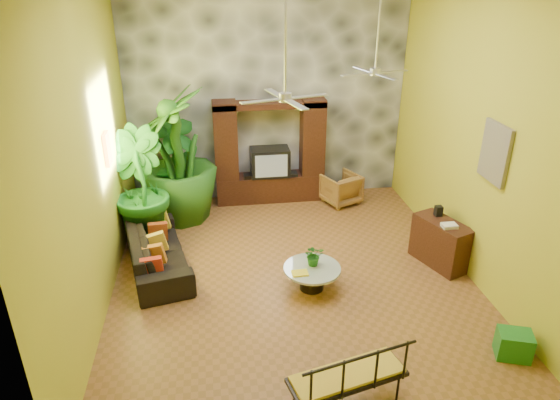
{
  "coord_description": "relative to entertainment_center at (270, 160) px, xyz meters",
  "views": [
    {
      "loc": [
        -1.23,
        -7.14,
        4.84
      ],
      "look_at": [
        -0.19,
        0.2,
        1.35
      ],
      "focal_mm": 32.0,
      "sensor_mm": 36.0,
      "label": 1
    }
  ],
  "objects": [
    {
      "name": "ground",
      "position": [
        0.0,
        -3.14,
        -0.97
      ],
      "size": [
        7.0,
        7.0,
        0.0
      ],
      "primitive_type": "plane",
      "color": "brown",
      "rests_on": "ground"
    },
    {
      "name": "back_wall",
      "position": [
        0.0,
        0.36,
        1.53
      ],
      "size": [
        6.0,
        0.02,
        5.0
      ],
      "primitive_type": "cube",
      "color": "gold",
      "rests_on": "ground"
    },
    {
      "name": "left_wall",
      "position": [
        -3.0,
        -3.14,
        1.53
      ],
      "size": [
        0.02,
        7.0,
        5.0
      ],
      "primitive_type": "cube",
      "color": "gold",
      "rests_on": "ground"
    },
    {
      "name": "right_wall",
      "position": [
        3.0,
        -3.14,
        1.53
      ],
      "size": [
        0.02,
        7.0,
        5.0
      ],
      "primitive_type": "cube",
      "color": "gold",
      "rests_on": "ground"
    },
    {
      "name": "stone_accent_wall",
      "position": [
        0.0,
        0.3,
        1.53
      ],
      "size": [
        5.98,
        0.1,
        4.98
      ],
      "primitive_type": "cube",
      "color": "#363A3E",
      "rests_on": "ground"
    },
    {
      "name": "entertainment_center",
      "position": [
        0.0,
        0.0,
        0.0
      ],
      "size": [
        2.4,
        0.55,
        2.3
      ],
      "color": "black",
      "rests_on": "ground"
    },
    {
      "name": "ceiling_fan_front",
      "position": [
        -0.2,
        -3.54,
        2.44
      ],
      "size": [
        1.28,
        1.28,
        1.86
      ],
      "color": "silver",
      "rests_on": "ceiling"
    },
    {
      "name": "ceiling_fan_back",
      "position": [
        1.6,
        -1.94,
        2.44
      ],
      "size": [
        1.28,
        1.28,
        1.86
      ],
      "color": "silver",
      "rests_on": "ceiling"
    },
    {
      "name": "wall_art_mask",
      "position": [
        -2.96,
        -2.14,
        1.13
      ],
      "size": [
        0.06,
        0.32,
        0.55
      ],
      "primitive_type": "cube",
      "color": "gold",
      "rests_on": "left_wall"
    },
    {
      "name": "wall_art_painting",
      "position": [
        2.96,
        -3.74,
        1.33
      ],
      "size": [
        0.06,
        0.7,
        0.9
      ],
      "primitive_type": "cube",
      "color": "#255689",
      "rests_on": "right_wall"
    },
    {
      "name": "sofa",
      "position": [
        -2.3,
        -2.55,
        -0.63
      ],
      "size": [
        1.36,
        2.44,
        0.67
      ],
      "primitive_type": "imported",
      "rotation": [
        0.0,
        0.0,
        1.78
      ],
      "color": "black",
      "rests_on": "ground"
    },
    {
      "name": "wicker_armchair",
      "position": [
        1.54,
        -0.39,
        -0.62
      ],
      "size": [
        0.97,
        0.98,
        0.68
      ],
      "primitive_type": "imported",
      "rotation": [
        0.0,
        0.0,
        3.56
      ],
      "color": "brown",
      "rests_on": "ground"
    },
    {
      "name": "tall_plant_a",
      "position": [
        -2.03,
        -0.31,
        0.16
      ],
      "size": [
        1.42,
        1.38,
        2.24
      ],
      "primitive_type": "imported",
      "rotation": [
        0.0,
        0.0,
        0.72
      ],
      "color": "#185E1C",
      "rests_on": "ground"
    },
    {
      "name": "tall_plant_b",
      "position": [
        -2.65,
        -1.58,
        0.15
      ],
      "size": [
        1.55,
        1.58,
        2.24
      ],
      "primitive_type": "imported",
      "rotation": [
        0.0,
        0.0,
        2.26
      ],
      "color": "#1A651E",
      "rests_on": "ground"
    },
    {
      "name": "tall_plant_c",
      "position": [
        -1.95,
        -0.64,
        0.42
      ],
      "size": [
        1.67,
        1.67,
        2.77
      ],
      "primitive_type": "imported",
      "rotation": [
        0.0,
        0.0,
        4.8
      ],
      "color": "#245B18",
      "rests_on": "ground"
    },
    {
      "name": "coffee_table",
      "position": [
        0.25,
        -3.56,
        -0.71
      ],
      "size": [
        0.93,
        0.93,
        0.4
      ],
      "rotation": [
        0.0,
        0.0,
        0.25
      ],
      "color": "black",
      "rests_on": "ground"
    },
    {
      "name": "centerpiece_plant",
      "position": [
        0.3,
        -3.47,
        -0.39
      ],
      "size": [
        0.32,
        0.28,
        0.36
      ],
      "primitive_type": "imported",
      "rotation": [
        0.0,
        0.0,
        0.0
      ],
      "color": "#1E5F19",
      "rests_on": "coffee_table"
    },
    {
      "name": "yellow_tray",
      "position": [
        0.02,
        -3.71,
        -0.55
      ],
      "size": [
        0.26,
        0.19,
        0.03
      ],
      "primitive_type": "cube",
      "rotation": [
        0.0,
        0.0,
        0.02
      ],
      "color": "yellow",
      "rests_on": "coffee_table"
    },
    {
      "name": "iron_bench",
      "position": [
        0.18,
        -6.09,
        -0.42
      ],
      "size": [
        1.48,
        0.84,
        0.57
      ],
      "rotation": [
        0.0,
        0.0,
        0.24
      ],
      "color": "black",
      "rests_on": "ground"
    },
    {
      "name": "side_console",
      "position": [
        2.65,
        -3.12,
        -0.55
      ],
      "size": [
        0.81,
        1.14,
        0.83
      ],
      "primitive_type": "cube",
      "rotation": [
        0.0,
        0.0,
        0.37
      ],
      "color": "#3A2012",
      "rests_on": "ground"
    },
    {
      "name": "green_bin",
      "position": [
        2.65,
        -5.5,
        -0.77
      ],
      "size": [
        0.53,
        0.46,
        0.39
      ],
      "primitive_type": "cube",
      "rotation": [
        0.0,
        0.0,
        -0.34
      ],
      "color": "#207939",
      "rests_on": "ground"
    }
  ]
}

